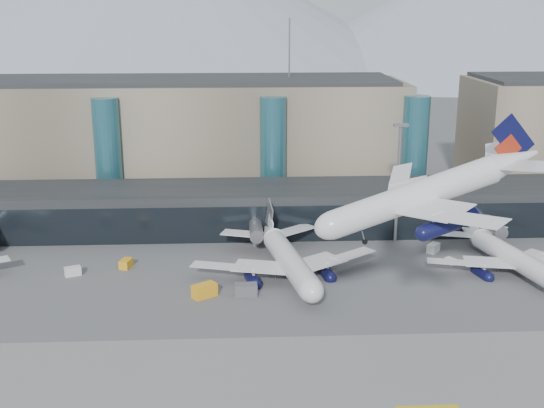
# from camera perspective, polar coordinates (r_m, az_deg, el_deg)

# --- Properties ---
(ground) EXTENTS (900.00, 900.00, 0.00)m
(ground) POSITION_cam_1_polar(r_m,az_deg,el_deg) (101.59, -0.65, -12.40)
(ground) COLOR #515154
(ground) RESTS_ON ground
(concourse) EXTENTS (170.00, 27.00, 10.00)m
(concourse) POSITION_cam_1_polar(r_m,az_deg,el_deg) (153.28, -1.48, -0.39)
(concourse) COLOR black
(concourse) RESTS_ON ground
(terminal_main) EXTENTS (130.00, 30.00, 31.00)m
(terminal_main) POSITION_cam_1_polar(r_m,az_deg,el_deg) (183.53, -9.60, 5.51)
(terminal_main) COLOR gray
(terminal_main) RESTS_ON ground
(teal_towers) EXTENTS (116.40, 19.40, 46.00)m
(teal_towers) POSITION_cam_1_polar(r_m,az_deg,el_deg) (167.24, -6.78, 4.10)
(teal_towers) COLOR #296575
(teal_towers) RESTS_ON ground
(mountain_ridge) EXTENTS (910.00, 400.00, 110.00)m
(mountain_ridge) POSITION_cam_1_polar(r_m,az_deg,el_deg) (469.62, -0.47, 15.77)
(mountain_ridge) COLOR gray
(mountain_ridge) RESTS_ON ground
(lightmast_mid) EXTENTS (3.00, 1.20, 25.60)m
(lightmast_mid) POSITION_cam_1_polar(r_m,az_deg,el_deg) (145.23, 10.52, 2.26)
(lightmast_mid) COLOR slate
(lightmast_mid) RESTS_ON ground
(hero_jet) EXTENTS (32.12, 32.06, 10.42)m
(hero_jet) POSITION_cam_1_polar(r_m,az_deg,el_deg) (89.77, 13.56, 1.62)
(hero_jet) COLOR silver
(hero_jet) RESTS_ON ground
(jet_parked_mid) EXTENTS (37.47, 38.03, 12.27)m
(jet_parked_mid) POSITION_cam_1_polar(r_m,az_deg,el_deg) (128.86, 1.12, -3.79)
(jet_parked_mid) COLOR silver
(jet_parked_mid) RESTS_ON ground
(jet_parked_right) EXTENTS (33.03, 33.86, 10.89)m
(jet_parked_right) POSITION_cam_1_polar(r_m,az_deg,el_deg) (138.96, 18.79, -3.41)
(jet_parked_right) COLOR silver
(jet_parked_right) RESTS_ON ground
(veh_a) EXTENTS (3.37, 2.69, 1.66)m
(veh_a) POSITION_cam_1_polar(r_m,az_deg,el_deg) (133.95, -16.33, -5.42)
(veh_a) COLOR silver
(veh_a) RESTS_ON ground
(veh_b) EXTENTS (2.52, 3.29, 1.68)m
(veh_b) POSITION_cam_1_polar(r_m,az_deg,el_deg) (135.26, -12.11, -4.90)
(veh_b) COLOR orange
(veh_b) RESTS_ON ground
(veh_c) EXTENTS (4.01, 2.21, 2.19)m
(veh_c) POSITION_cam_1_polar(r_m,az_deg,el_deg) (119.89, -2.20, -7.19)
(veh_c) COLOR #505055
(veh_c) RESTS_ON ground
(veh_d) EXTENTS (3.30, 3.50, 1.80)m
(veh_d) POSITION_cam_1_polar(r_m,az_deg,el_deg) (144.29, 13.34, -3.61)
(veh_d) COLOR silver
(veh_d) RESTS_ON ground
(veh_g) EXTENTS (2.16, 2.46, 1.24)m
(veh_g) POSITION_cam_1_polar(r_m,az_deg,el_deg) (138.63, 14.72, -4.65)
(veh_g) COLOR silver
(veh_g) RESTS_ON ground
(veh_h) EXTENTS (4.70, 4.17, 2.31)m
(veh_h) POSITION_cam_1_polar(r_m,az_deg,el_deg) (119.95, -5.67, -7.22)
(veh_h) COLOR orange
(veh_h) RESTS_ON ground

